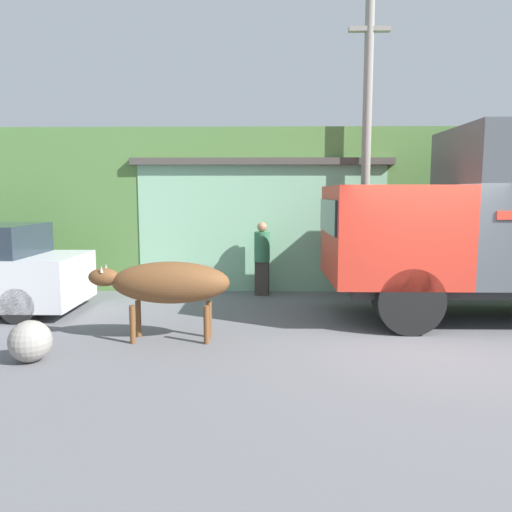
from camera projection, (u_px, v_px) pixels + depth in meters
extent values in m
plane|color=slate|center=(431.00, 342.00, 7.89)|extent=(60.00, 60.00, 0.00)
cube|color=#568442|center=(352.00, 207.00, 15.12)|extent=(32.00, 6.98, 3.86)
cube|color=#8CC69E|center=(262.00, 226.00, 12.94)|extent=(5.81, 2.40, 2.99)
cube|color=#4C4742|center=(262.00, 164.00, 12.74)|extent=(6.11, 2.70, 0.16)
cube|color=red|center=(389.00, 233.00, 9.22)|extent=(2.23, 2.49, 1.73)
cube|color=#232D38|center=(328.00, 216.00, 9.20)|extent=(0.04, 2.11, 0.61)
cylinder|color=black|center=(408.00, 300.00, 8.39)|extent=(1.12, 0.55, 1.12)
ellipsoid|color=brown|center=(171.00, 283.00, 7.88)|extent=(1.87, 0.66, 0.66)
ellipsoid|color=brown|center=(104.00, 277.00, 7.88)|extent=(0.49, 0.29, 0.29)
cone|color=#B7AD93|center=(101.00, 269.00, 7.75)|extent=(0.06, 0.06, 0.11)
cone|color=#B7AD93|center=(106.00, 267.00, 7.98)|extent=(0.06, 0.06, 0.11)
cylinder|color=brown|center=(132.00, 325.00, 7.79)|extent=(0.09, 0.09, 0.61)
cylinder|color=brown|center=(138.00, 319.00, 8.15)|extent=(0.09, 0.09, 0.61)
cylinder|color=brown|center=(206.00, 325.00, 7.77)|extent=(0.09, 0.09, 0.61)
cylinder|color=brown|center=(209.00, 319.00, 8.13)|extent=(0.09, 0.09, 0.61)
cylinder|color=black|center=(20.00, 305.00, 9.03)|extent=(0.66, 0.30, 0.66)
cube|color=#38332D|center=(262.00, 278.00, 11.48)|extent=(0.34, 0.26, 0.78)
cylinder|color=#33724C|center=(262.00, 247.00, 11.39)|extent=(0.42, 0.42, 0.68)
sphere|color=#A87A56|center=(262.00, 227.00, 11.33)|extent=(0.22, 0.22, 0.22)
cylinder|color=gray|center=(366.00, 148.00, 11.15)|extent=(0.20, 0.20, 6.68)
cube|color=gray|center=(370.00, 29.00, 10.83)|extent=(0.90, 0.16, 0.10)
sphere|color=gray|center=(30.00, 341.00, 6.94)|extent=(0.59, 0.59, 0.59)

